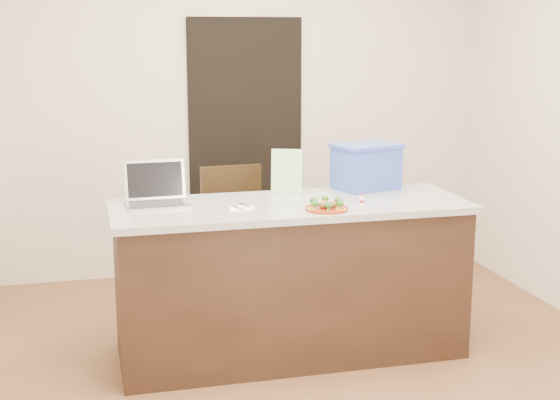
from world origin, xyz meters
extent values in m
plane|color=brown|center=(0.00, 0.00, 0.00)|extent=(4.00, 4.00, 0.00)
plane|color=beige|center=(0.00, 2.00, 1.35)|extent=(4.00, 0.00, 4.00)
plane|color=beige|center=(0.00, -2.00, 1.35)|extent=(4.00, 0.00, 4.00)
cube|color=black|center=(0.10, 1.98, 1.00)|extent=(0.90, 0.02, 2.00)
cube|color=black|center=(0.00, 0.25, 0.44)|extent=(2.00, 0.70, 0.88)
cube|color=beige|center=(0.00, 0.25, 0.90)|extent=(2.06, 0.76, 0.04)
cylinder|color=maroon|center=(0.15, 0.02, 0.93)|extent=(0.24, 0.24, 0.01)
torus|color=maroon|center=(0.15, 0.02, 0.93)|extent=(0.23, 0.23, 0.01)
sphere|color=brown|center=(0.15, 0.02, 0.95)|extent=(0.04, 0.04, 0.04)
sphere|color=brown|center=(0.14, 0.05, 0.95)|extent=(0.04, 0.04, 0.04)
sphere|color=brown|center=(0.12, 0.03, 0.95)|extent=(0.04, 0.04, 0.04)
sphere|color=brown|center=(0.12, 0.00, 0.95)|extent=(0.04, 0.04, 0.04)
sphere|color=brown|center=(0.15, -0.01, 0.95)|extent=(0.04, 0.04, 0.04)
sphere|color=brown|center=(0.18, 0.01, 0.95)|extent=(0.04, 0.04, 0.04)
ellipsoid|color=#1F4512|center=(0.22, 0.05, 0.97)|extent=(0.04, 0.04, 0.04)
ellipsoid|color=#1F4512|center=(0.16, 0.10, 0.97)|extent=(0.04, 0.04, 0.04)
ellipsoid|color=#1F4512|center=(0.09, 0.07, 0.97)|extent=(0.04, 0.04, 0.04)
ellipsoid|color=#1F4512|center=(0.07, -0.01, 0.97)|extent=(0.04, 0.04, 0.04)
ellipsoid|color=#1F4512|center=(0.13, -0.06, 0.97)|extent=(0.04, 0.04, 0.04)
ellipsoid|color=#1F4512|center=(0.21, -0.03, 0.97)|extent=(0.04, 0.04, 0.04)
torus|color=#FEAE1A|center=(0.18, 0.11, 0.94)|extent=(0.06, 0.06, 0.01)
torus|color=#FEAE1A|center=(0.06, 0.00, 0.94)|extent=(0.06, 0.06, 0.01)
torus|color=#FEAE1A|center=(0.21, -0.05, 0.94)|extent=(0.06, 0.06, 0.01)
cube|color=white|center=(-0.30, 0.17, 0.92)|extent=(0.16, 0.16, 0.01)
cube|color=#B2B2B6|center=(-0.32, 0.15, 0.93)|extent=(0.04, 0.11, 0.00)
cube|color=#B2B2B6|center=(-0.32, 0.21, 0.93)|extent=(0.04, 0.05, 0.00)
cube|color=white|center=(-0.27, 0.12, 0.93)|extent=(0.05, 0.09, 0.01)
cube|color=#B2B2B6|center=(-0.27, 0.22, 0.93)|extent=(0.06, 0.11, 0.00)
cylinder|color=white|center=(0.39, 0.10, 0.94)|extent=(0.03, 0.03, 0.04)
cylinder|color=white|center=(0.39, 0.10, 0.97)|extent=(0.02, 0.02, 0.01)
cylinder|color=red|center=(0.39, 0.10, 0.98)|extent=(0.02, 0.02, 0.01)
cylinder|color=red|center=(0.39, 0.10, 0.94)|extent=(0.03, 0.03, 0.02)
cube|color=#A4A5A9|center=(-0.75, 0.36, 0.93)|extent=(0.35, 0.25, 0.02)
cube|color=#A4A5A9|center=(-0.75, 0.48, 1.05)|extent=(0.35, 0.07, 0.23)
cube|color=black|center=(-0.75, 0.47, 1.05)|extent=(0.32, 0.06, 0.20)
cube|color=#28282B|center=(-0.75, 0.35, 0.94)|extent=(0.30, 0.18, 0.00)
cube|color=white|center=(0.05, 0.54, 1.05)|extent=(0.19, 0.10, 0.27)
cube|color=#314CB3|center=(0.57, 0.54, 1.05)|extent=(0.43, 0.36, 0.26)
cube|color=#314CB3|center=(0.57, 0.54, 1.19)|extent=(0.46, 0.38, 0.02)
cube|color=black|center=(-0.15, 1.09, 0.46)|extent=(0.45, 0.45, 0.04)
cube|color=black|center=(-0.15, 1.28, 0.73)|extent=(0.43, 0.06, 0.49)
cylinder|color=black|center=(-0.34, 0.91, 0.23)|extent=(0.04, 0.04, 0.46)
cylinder|color=black|center=(0.03, 0.91, 0.23)|extent=(0.04, 0.04, 0.46)
cylinder|color=black|center=(-0.34, 1.27, 0.23)|extent=(0.04, 0.04, 0.46)
cylinder|color=black|center=(0.03, 1.27, 0.23)|extent=(0.04, 0.04, 0.46)
camera|label=1|loc=(-1.14, -3.99, 1.88)|focal=50.00mm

